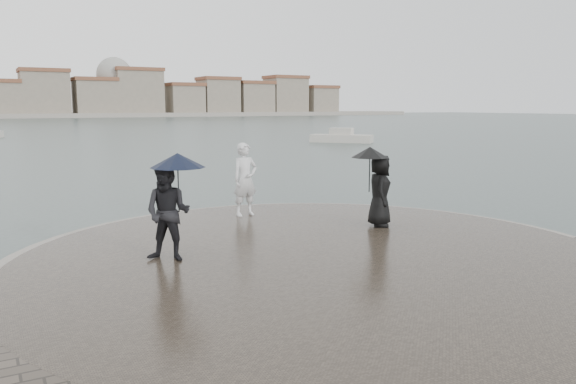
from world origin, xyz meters
TOP-DOWN VIEW (x-y plane):
  - ground at (0.00, 0.00)m, footprint 400.00×400.00m
  - kerb_ring at (0.00, 3.50)m, footprint 12.50×12.50m
  - quay_tip at (0.00, 3.50)m, footprint 11.90×11.90m
  - statue at (0.41, 7.92)m, footprint 0.76×0.54m
  - visitor_left at (-2.66, 4.61)m, footprint 1.35×1.18m
  - visitor_right at (2.67, 5.12)m, footprint 1.18×1.07m
  - boats at (3.18, 43.85)m, footprint 34.20×30.68m

SIDE VIEW (x-z plane):
  - ground at x=0.00m, z-range 0.00..0.00m
  - kerb_ring at x=0.00m, z-range 0.00..0.32m
  - quay_tip at x=0.00m, z-range 0.00..0.36m
  - boats at x=3.18m, z-range -0.37..1.13m
  - statue at x=0.41m, z-range 0.36..2.32m
  - visitor_right at x=2.67m, z-range 0.46..2.41m
  - visitor_left at x=-2.66m, z-range 0.47..2.51m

